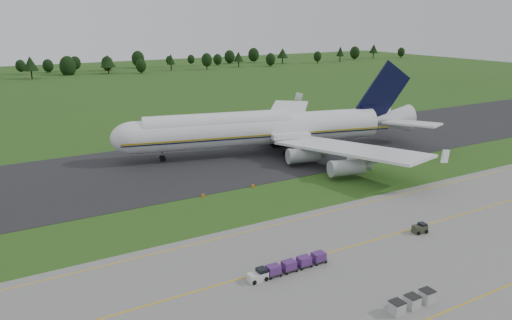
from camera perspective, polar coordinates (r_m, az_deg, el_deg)
ground at (r=87.74m, az=-1.14°, el=-5.16°), size 600.00×600.00×0.00m
apron at (r=63.14m, az=14.55°, el=-14.71°), size 300.00×52.00×0.06m
taxiway at (r=111.74m, az=-8.13°, el=-0.58°), size 300.00×40.00×0.08m
apron_markings at (r=67.54m, az=10.31°, el=-12.23°), size 300.00×30.20×0.01m
aircraft at (r=119.25m, az=1.12°, el=3.65°), size 76.31×72.11×21.35m
baggage_train at (r=65.79m, az=3.58°, el=-12.05°), size 11.64×1.49×1.43m
utility_cart at (r=80.61m, az=18.21°, el=-7.51°), size 2.29×1.54×1.18m
uld_row at (r=61.16m, az=17.43°, el=-15.19°), size 6.31×1.51×1.49m
edge_markers at (r=94.04m, az=-3.14°, el=-3.52°), size 11.03×0.30×0.60m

